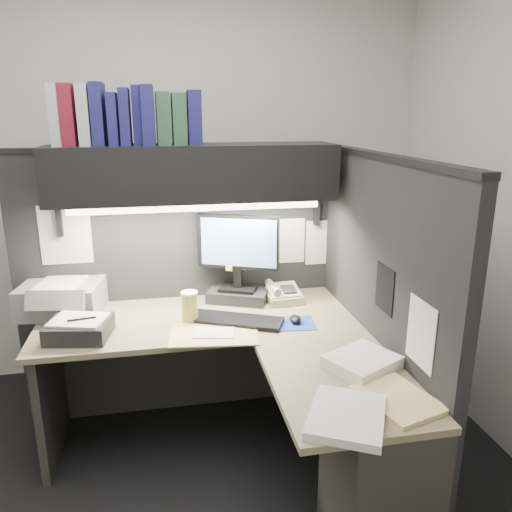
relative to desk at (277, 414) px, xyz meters
name	(u,v)px	position (x,y,z in m)	size (l,w,h in m)	color
floor	(190,504)	(-0.43, 0.00, -0.44)	(3.50, 3.50, 0.00)	black
wall_back	(169,183)	(-0.43, 1.50, 0.91)	(3.50, 0.04, 2.70)	silver
wall_front	(232,505)	(-0.43, -1.50, 0.91)	(3.50, 0.04, 2.70)	silver
partition_back	(180,284)	(-0.40, 0.93, 0.36)	(1.90, 0.06, 1.60)	black
partition_right	(376,320)	(0.55, 0.18, 0.36)	(0.06, 1.50, 1.60)	black
desk	(277,414)	(0.00, 0.00, 0.00)	(1.70, 1.53, 0.73)	#887956
overhead_shelf	(194,172)	(-0.30, 0.75, 1.06)	(1.55, 0.34, 0.30)	black
task_light_tube	(197,208)	(-0.30, 0.61, 0.89)	(0.04, 0.04, 1.32)	white
monitor	(238,267)	(-0.06, 0.77, 0.49)	(0.46, 0.33, 0.52)	black
keyboard	(237,320)	(-0.12, 0.45, 0.30)	(0.49, 0.16, 0.02)	black
mousepad	(295,323)	(0.18, 0.38, 0.29)	(0.21, 0.19, 0.00)	#1A3D93
mouse	(295,319)	(0.19, 0.39, 0.31)	(0.06, 0.10, 0.04)	black
telephone	(283,295)	(0.20, 0.71, 0.33)	(0.20, 0.21, 0.08)	#B6AF8C
coffee_cup	(190,308)	(-0.37, 0.51, 0.37)	(0.09, 0.09, 0.16)	#CEBB52
printer	(63,297)	(-1.06, 0.80, 0.37)	(0.43, 0.36, 0.17)	gray
notebook_stack	(79,329)	(-0.92, 0.42, 0.33)	(0.29, 0.25, 0.09)	black
open_folder	(214,334)	(-0.26, 0.32, 0.29)	(0.44, 0.29, 0.01)	#E0C17E
paper_stack_a	(362,362)	(0.35, -0.14, 0.31)	(0.28, 0.24, 0.05)	white
paper_stack_b	(347,416)	(0.14, -0.50, 0.30)	(0.26, 0.33, 0.03)	white
manila_stack	(398,399)	(0.38, -0.42, 0.30)	(0.24, 0.31, 0.02)	#E0C17E
binder_row	(127,117)	(-0.63, 0.75, 1.35)	(0.75, 0.25, 0.31)	#B7B7B3
pinned_papers	(254,258)	(0.00, 0.56, 0.61)	(1.76, 1.31, 0.51)	white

